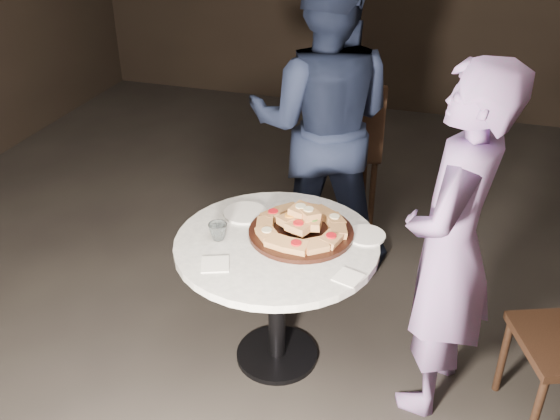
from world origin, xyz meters
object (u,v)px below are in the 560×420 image
Objects in this scene: water_glass at (218,231)px; diner_navy at (322,123)px; chair_far at (344,142)px; serving_board at (301,232)px; table at (277,264)px; focaccia_pile at (302,224)px; diner_teal at (450,248)px.

diner_navy is (0.22, 0.99, 0.15)m from water_glass.
diner_navy reaches higher than chair_far.
diner_navy reaches higher than serving_board.
focaccia_pile is (0.09, 0.09, 0.18)m from table.
chair_far is at bearing 93.79° from focaccia_pile.
water_glass reaches higher than table.
water_glass is 1.03m from diner_navy.
table is at bearing 72.16° from chair_far.
chair_far is (-0.09, 1.33, -0.18)m from focaccia_pile.
diner_teal is at bearing 121.80° from diner_navy.
diner_teal is at bearing -7.16° from serving_board.
table is 0.18m from serving_board.
serving_board is 0.87m from diner_navy.
water_glass is (-0.34, -0.14, 0.03)m from serving_board.
table is 0.98m from diner_navy.
table is 2.13× the size of serving_board.
focaccia_pile is 5.05× the size of water_glass.
serving_board is 0.37m from water_glass.
water_glass is at bearing 69.70° from diner_navy.
diner_teal is at bearing -7.44° from focaccia_pile.
focaccia_pile is at bearing 23.44° from water_glass.
serving_board is at bearing -102.10° from focaccia_pile.
focaccia_pile is 0.44× the size of chair_far.
diner_teal is (0.99, 0.06, 0.07)m from water_glass.
diner_navy is at bearing -128.67° from diner_teal.
focaccia_pile is 0.37m from water_glass.
diner_navy is at bearing 77.37° from water_glass.
table is 11.94× the size of water_glass.
chair_far is at bearing 93.75° from serving_board.
chair_far reaches higher than serving_board.
water_glass is at bearing 62.48° from chair_far.
diner_teal is (0.76, -0.93, -0.08)m from diner_navy.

